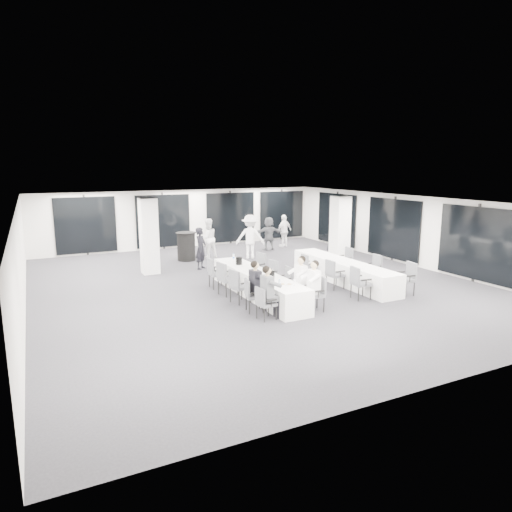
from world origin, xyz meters
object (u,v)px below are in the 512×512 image
Objects in this scene: banquet_table_side at (343,271)px; standing_guest_f at (269,231)px; chair_main_left_second at (252,293)px; standing_guest_e at (334,233)px; chair_main_left_near at (264,301)px; ice_bucket_far at (239,261)px; chair_main_left_mid at (238,284)px; ice_bucket_near at (271,274)px; chair_side_left_mid at (333,273)px; chair_main_right_far at (258,265)px; chair_main_right_near at (317,291)px; banquet_table_main at (257,284)px; standing_guest_h at (338,233)px; chair_main_left_far at (215,271)px; chair_main_right_second at (303,286)px; standing_guest_a at (201,246)px; standing_guest_d at (284,229)px; standing_guest_b at (208,236)px; chair_main_left_fourth at (226,277)px; standing_guest_c at (250,234)px; chair_side_right_mid at (374,267)px; chair_side_left_near at (359,281)px; chair_main_right_mid at (285,279)px; chair_side_left_far at (308,265)px; chair_main_right_fourth at (270,272)px; chair_side_right_far at (346,259)px; chair_side_right_near at (407,276)px.

standing_guest_f reaches higher than banquet_table_side.
chair_main_left_second is 0.50× the size of standing_guest_e.
standing_guest_f reaches higher than chair_main_left_near.
banquet_table_side is 3.65m from ice_bucket_far.
ice_bucket_far is (0.79, 1.69, 0.30)m from chair_main_left_mid.
chair_side_left_mid is at bearing 9.02° from ice_bucket_near.
ice_bucket_far reaches higher than chair_side_left_mid.
chair_main_right_far is at bearing 65.27° from standing_guest_f.
ice_bucket_far reaches higher than chair_main_right_near.
ice_bucket_far is (-4.01, -5.49, -0.02)m from standing_guest_f.
chair_side_left_mid reaches higher than banquet_table_main.
standing_guest_f is at bearing -5.48° from standing_guest_h.
chair_main_left_far is 3.24m from chair_main_right_second.
chair_side_left_mid is 3.12m from ice_bucket_far.
standing_guest_a is 4.90m from standing_guest_f.
chair_main_left_far is at bearing 119.87° from banquet_table_main.
chair_main_right_second is 8.23m from standing_guest_e.
chair_main_left_mid reaches higher than chair_main_left_second.
ice_bucket_near is (-5.00, -7.98, -0.03)m from standing_guest_d.
standing_guest_b is at bearing 114.28° from banquet_table_side.
chair_main_right_far is at bearing 112.85° from chair_main_left_fourth.
standing_guest_c is (2.31, 5.35, 0.69)m from banquet_table_main.
chair_main_left_second is 0.50× the size of standing_guest_a.
chair_main_right_second is at bearing 103.16° from standing_guest_c.
chair_main_left_second is 0.94× the size of chair_side_right_mid.
chair_main_left_near is 0.88× the size of chair_side_left_near.
chair_main_right_near reaches higher than chair_main_left_second.
standing_guest_f is (3.14, 7.04, 0.39)m from chair_main_right_mid.
standing_guest_h reaches higher than chair_side_left_far.
chair_side_right_far is (3.43, 0.50, 0.04)m from chair_main_right_fourth.
standing_guest_f is 7.29× the size of ice_bucket_far.
standing_guest_a is (-1.13, 6.36, 0.37)m from chair_main_right_near.
chair_main_right_far is 2.96m from standing_guest_a.
chair_side_right_mid is at bearing -87.81° from chair_main_right_mid.
chair_main_left_fourth is at bearing 40.08° from chair_main_right_near.
chair_side_right_mid is 0.46× the size of standing_guest_c.
chair_main_right_second reaches higher than chair_main_right_mid.
chair_side_right_far is at bearing 95.80° from standing_guest_h.
chair_main_right_far is at bearing -145.57° from chair_side_left_near.
ice_bucket_far is (-6.35, -3.54, -0.05)m from standing_guest_e.
chair_side_left_near is (1.75, -1.38, 0.06)m from chair_main_right_mid.
chair_side_left_mid is (0.00, 1.28, -0.02)m from chair_side_left_near.
standing_guest_h is (4.04, -0.84, -0.10)m from standing_guest_c.
chair_main_left_second is at bearing 93.47° from chair_side_right_near.
chair_main_left_mid reaches higher than chair_main_left_far.
standing_guest_d is (5.91, 8.55, 0.37)m from chair_main_left_second.
chair_side_right_far is at bearing 25.11° from ice_bucket_near.
chair_main_right_fourth is 0.94× the size of chair_side_left_mid.
standing_guest_a reaches higher than chair_main_right_mid.
standing_guest_c reaches higher than chair_main_right_second.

